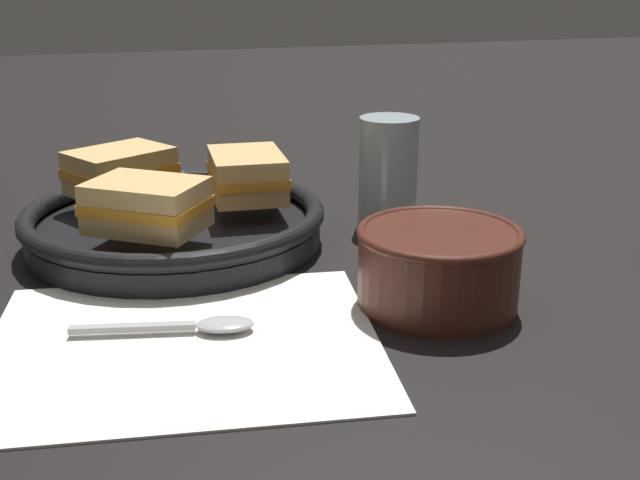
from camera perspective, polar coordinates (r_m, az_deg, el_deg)
ground_plane at (r=0.70m, az=-2.42°, el=-3.86°), size 4.00×4.00×0.00m
napkin at (r=0.62m, az=-9.62°, el=-7.17°), size 0.32×0.28×0.00m
soup_bowl at (r=0.68m, az=8.43°, el=-1.54°), size 0.14×0.14×0.07m
spoon at (r=0.63m, az=-8.55°, el=-6.02°), size 0.14×0.04×0.01m
skillet at (r=0.83m, az=-10.28°, el=1.13°), size 0.31×0.31×0.04m
sandwich_near_left at (r=0.84m, az=-5.18°, el=4.64°), size 0.08×0.11×0.05m
sandwich_near_right at (r=0.88m, az=-14.02°, el=4.80°), size 0.13×0.12×0.05m
sandwich_far_left at (r=0.75m, az=-12.21°, el=2.41°), size 0.13×0.12×0.05m
drinking_glass at (r=0.87m, az=4.86°, el=4.79°), size 0.06×0.06×0.12m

